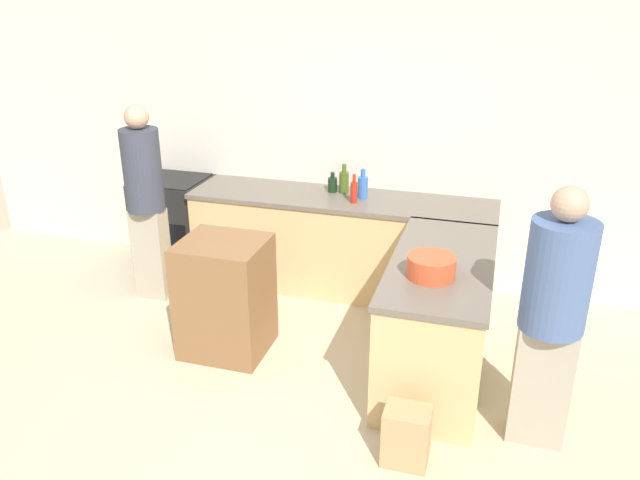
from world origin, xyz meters
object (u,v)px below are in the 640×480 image
(water_bottle_blue, at_px, (363,186))
(mixing_bowl, at_px, (431,267))
(paper_bag, at_px, (406,436))
(hot_sauce_bottle, at_px, (354,191))
(wine_bottle_dark, at_px, (333,184))
(range_oven, at_px, (175,223))
(person_at_peninsula, at_px, (552,313))
(olive_oil_bottle, at_px, (344,181))
(island_table, at_px, (225,297))
(person_by_range, at_px, (145,197))

(water_bottle_blue, bearing_deg, mixing_bowl, -61.27)
(mixing_bowl, xyz_separation_m, water_bottle_blue, (-0.78, 1.42, 0.03))
(mixing_bowl, height_order, paper_bag, mixing_bowl)
(hot_sauce_bottle, xyz_separation_m, wine_bottle_dark, (-0.25, 0.23, -0.03))
(range_oven, height_order, person_at_peninsula, person_at_peninsula)
(mixing_bowl, distance_m, paper_bag, 1.05)
(range_oven, xyz_separation_m, olive_oil_bottle, (1.68, 0.10, 0.54))
(person_at_peninsula, distance_m, paper_bag, 1.11)
(hot_sauce_bottle, bearing_deg, mixing_bowl, -57.15)
(person_at_peninsula, bearing_deg, olive_oil_bottle, 133.66)
(island_table, relative_size, person_at_peninsula, 0.55)
(person_by_range, xyz_separation_m, paper_bag, (2.52, -1.46, -0.76))
(wine_bottle_dark, xyz_separation_m, person_by_range, (-1.45, -0.76, -0.01))
(mixing_bowl, relative_size, hot_sauce_bottle, 1.24)
(paper_bag, bearing_deg, person_by_range, 149.88)
(person_at_peninsula, height_order, paper_bag, person_at_peninsula)
(range_oven, height_order, wine_bottle_dark, wine_bottle_dark)
(range_oven, xyz_separation_m, person_at_peninsula, (3.38, -1.68, 0.44))
(person_at_peninsula, bearing_deg, person_by_range, 162.60)
(range_oven, relative_size, mixing_bowl, 2.86)
(island_table, relative_size, wine_bottle_dark, 4.93)
(olive_oil_bottle, distance_m, person_by_range, 1.73)
(island_table, distance_m, person_at_peninsula, 2.33)
(mixing_bowl, xyz_separation_m, person_by_range, (-2.52, 0.75, -0.01))
(water_bottle_blue, height_order, person_by_range, person_by_range)
(water_bottle_blue, xyz_separation_m, person_at_peninsula, (1.51, -1.69, -0.10))
(hot_sauce_bottle, bearing_deg, island_table, -121.46)
(water_bottle_blue, height_order, wine_bottle_dark, water_bottle_blue)
(range_oven, xyz_separation_m, island_table, (1.13, -1.29, 0.00))
(hot_sauce_bottle, height_order, person_by_range, person_by_range)
(water_bottle_blue, bearing_deg, paper_bag, -70.03)
(mixing_bowl, height_order, wine_bottle_dark, wine_bottle_dark)
(wine_bottle_dark, xyz_separation_m, person_at_peninsula, (1.81, -1.78, -0.07))
(olive_oil_bottle, distance_m, paper_bag, 2.56)
(range_oven, distance_m, person_by_range, 0.84)
(olive_oil_bottle, bearing_deg, hot_sauce_bottle, -57.92)
(hot_sauce_bottle, xyz_separation_m, person_at_peninsula, (1.55, -1.54, -0.10))
(person_by_range, height_order, person_at_peninsula, person_by_range)
(hot_sauce_bottle, relative_size, olive_oil_bottle, 0.95)
(mixing_bowl, distance_m, person_by_range, 2.63)
(mixing_bowl, xyz_separation_m, wine_bottle_dark, (-1.08, 1.51, 0.00))
(olive_oil_bottle, distance_m, person_at_peninsula, 2.46)
(hot_sauce_bottle, xyz_separation_m, person_by_range, (-1.70, -0.53, -0.04))
(water_bottle_blue, bearing_deg, range_oven, -179.75)
(hot_sauce_bottle, height_order, olive_oil_bottle, olive_oil_bottle)
(island_table, height_order, olive_oil_bottle, olive_oil_bottle)
(olive_oil_bottle, height_order, person_by_range, person_by_range)
(mixing_bowl, bearing_deg, range_oven, 152.01)
(person_at_peninsula, relative_size, paper_bag, 4.52)
(hot_sauce_bottle, relative_size, wine_bottle_dark, 1.38)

